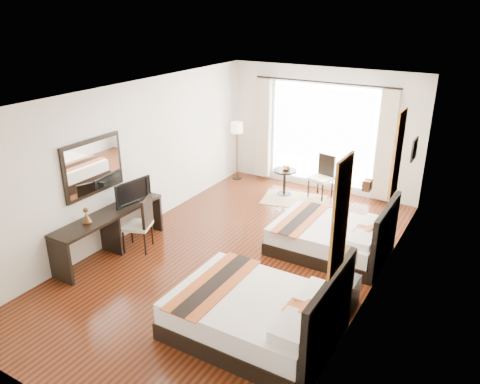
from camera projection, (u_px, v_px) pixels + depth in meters
The scene contains 29 objects.
floor at pixel (238, 257), 8.08m from camera, with size 4.50×7.50×0.01m, color #361109.
ceiling at pixel (238, 95), 7.02m from camera, with size 4.50×7.50×0.02m, color white.
wall_headboard at pixel (377, 210), 6.49m from camera, with size 0.01×7.50×2.80m, color silver.
wall_desk at pixel (133, 159), 8.60m from camera, with size 0.01×7.50×2.80m, color silver.
wall_window at pixel (323, 130), 10.53m from camera, with size 4.50×0.01×2.80m, color silver.
wall_entry at pixel (42, 299), 4.56m from camera, with size 4.50×0.01×2.80m, color silver.
window_glass at pixel (322, 135), 10.56m from camera, with size 2.40×0.02×2.20m, color white.
sheer_curtain at pixel (321, 135), 10.51m from camera, with size 2.30×0.02×2.10m, color white.
drape_left at pixel (263, 128), 11.17m from camera, with size 0.35×0.14×2.35m, color #BEAF93.
drape_right at pixel (386, 146), 9.81m from camera, with size 0.35×0.14×2.35m, color #BEAF93.
art_panel_near at pixel (340, 217), 5.01m from camera, with size 0.03×0.50×1.35m, color #953115.
art_panel_far at pixel (398, 154), 7.08m from camera, with size 0.03×0.50×1.35m, color #953115.
wall_sconce at pixel (367, 185), 5.96m from camera, with size 0.10×0.14×0.14m, color #482F19.
mirror_frame at pixel (93, 167), 7.75m from camera, with size 0.04×1.25×0.95m, color black.
mirror_glass at pixel (94, 167), 7.74m from camera, with size 0.01×1.12×0.82m, color white.
bed_near at pixel (258, 314), 6.10m from camera, with size 2.11×1.65×1.19m.
bed_far at pixel (333, 238), 8.13m from camera, with size 1.93×1.51×1.08m.
nightstand at pixel (342, 293), 6.68m from camera, with size 0.38×0.48×0.46m, color black.
table_lamp at pixel (348, 258), 6.51m from camera, with size 0.26×0.26×0.41m.
vase at pixel (343, 276), 6.47m from camera, with size 0.12×0.12×0.12m, color black.
console_desk at pixel (111, 233), 8.09m from camera, with size 0.50×2.20×0.76m, color black.
television at pixel (130, 191), 8.29m from camera, with size 0.76×0.10×0.44m, color black.
bronze_figurine at pixel (86, 217), 7.53m from camera, with size 0.16×0.16×0.24m, color #482F19, non-canonical shape.
desk_chair at pixel (139, 234), 8.23m from camera, with size 0.59×0.59×0.99m.
floor_lamp at pixel (237, 132), 11.20m from camera, with size 0.29×0.29×1.43m.
side_table at pixel (284, 182), 10.58m from camera, with size 0.52×0.52×0.59m, color black.
fruit_bowl at pixel (286, 169), 10.45m from camera, with size 0.20×0.20×0.05m, color #49271A.
window_chair at pixel (321, 185), 10.44m from camera, with size 0.54×0.54×0.96m.
jute_rug at pixel (294, 200), 10.39m from camera, with size 1.35×0.92×0.01m, color tan.
Camera 1 is at (3.60, -6.06, 4.09)m, focal length 35.00 mm.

